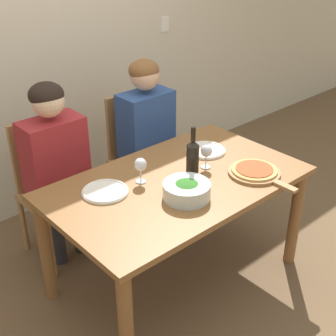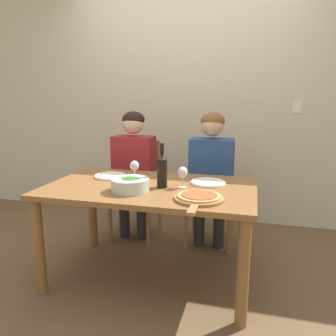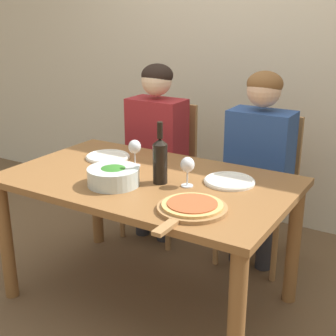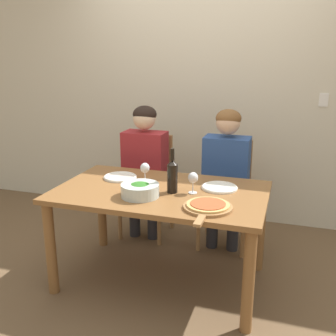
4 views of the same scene
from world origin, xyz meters
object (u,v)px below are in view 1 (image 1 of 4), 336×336
object	(u,v)px
pizza_on_board	(255,172)
wine_glass_left	(140,166)
person_woman	(56,159)
broccoli_bowl	(187,190)
chair_right	(139,152)
dinner_plate_left	(105,191)
chair_left	(52,184)
person_man	(148,127)
wine_bottle	(193,158)
dinner_plate_right	(206,150)
wine_glass_right	(206,152)

from	to	relation	value
pizza_on_board	wine_glass_left	xyz separation A→B (m)	(-0.56, 0.38, 0.09)
person_woman	broccoli_bowl	size ratio (longest dim) A/B	4.69
chair_right	dinner_plate_left	size ratio (longest dim) A/B	3.59
chair_left	person_man	xyz separation A→B (m)	(0.74, -0.11, 0.24)
chair_left	person_woman	size ratio (longest dim) A/B	0.76
wine_bottle	dinner_plate_right	world-z (taller)	wine_bottle
person_woman	dinner_plate_left	distance (m)	0.52
chair_left	dinner_plate_right	world-z (taller)	chair_left
chair_left	pizza_on_board	bearing A→B (deg)	-53.27
wine_glass_left	pizza_on_board	bearing A→B (deg)	-33.88
dinner_plate_left	pizza_on_board	bearing A→B (deg)	-27.92
broccoli_bowl	wine_glass_left	xyz separation A→B (m)	(-0.08, 0.30, 0.06)
wine_bottle	wine_glass_left	distance (m)	0.30
person_man	pizza_on_board	size ratio (longest dim) A/B	2.71
broccoli_bowl	wine_glass_left	distance (m)	0.31
chair_right	dinner_plate_right	bearing A→B (deg)	-85.95
dinner_plate_left	dinner_plate_right	distance (m)	0.78
person_woman	pizza_on_board	xyz separation A→B (m)	(0.78, -0.94, 0.01)
chair_right	broccoli_bowl	bearing A→B (deg)	-114.16
person_woman	wine_bottle	bearing A→B (deg)	-55.83
dinner_plate_left	wine_glass_right	world-z (taller)	wine_glass_right
dinner_plate_right	wine_glass_right	xyz separation A→B (m)	(-0.16, -0.15, 0.10)
dinner_plate_left	pizza_on_board	distance (m)	0.89
person_man	wine_glass_left	world-z (taller)	person_man
dinner_plate_right	person_woman	bearing A→B (deg)	145.75
chair_left	person_woman	world-z (taller)	person_woman
wine_bottle	dinner_plate_right	distance (m)	0.37
broccoli_bowl	dinner_plate_right	world-z (taller)	broccoli_bowl
wine_bottle	pizza_on_board	bearing A→B (deg)	-36.84
chair_left	wine_bottle	xyz separation A→B (m)	(0.48, -0.83, 0.35)
chair_left	wine_bottle	size ratio (longest dim) A/B	2.96
chair_right	person_man	distance (m)	0.26
person_woman	person_man	size ratio (longest dim) A/B	1.00
person_man	broccoli_bowl	xyz separation A→B (m)	(-0.44, -0.86, 0.03)
chair_right	chair_left	bearing A→B (deg)	180.00
dinner_plate_right	wine_glass_right	size ratio (longest dim) A/B	1.71
pizza_on_board	person_woman	bearing A→B (deg)	129.89
chair_right	pizza_on_board	size ratio (longest dim) A/B	2.06
dinner_plate_left	person_man	bearing A→B (deg)	35.48
person_man	wine_glass_left	size ratio (longest dim) A/B	8.06
person_woman	pizza_on_board	world-z (taller)	person_woman
person_woman	broccoli_bowl	world-z (taller)	person_woman
person_woman	broccoli_bowl	distance (m)	0.91
person_woman	pizza_on_board	size ratio (longest dim) A/B	2.71
chair_right	wine_bottle	world-z (taller)	wine_bottle
broccoli_bowl	person_woman	bearing A→B (deg)	109.36
broccoli_bowl	wine_glass_left	world-z (taller)	wine_glass_left
pizza_on_board	wine_glass_right	bearing A→B (deg)	122.14
person_woman	wine_glass_left	world-z (taller)	person_woman
chair_left	broccoli_bowl	bearing A→B (deg)	-72.75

